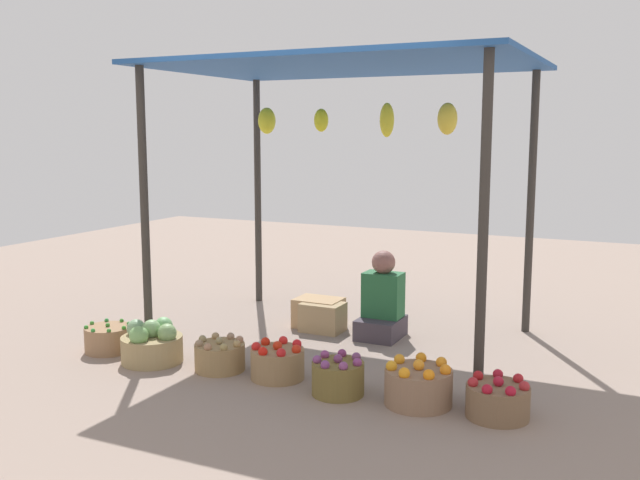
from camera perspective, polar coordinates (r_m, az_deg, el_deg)
The scene contains 12 objects.
ground_plane at distance 6.45m, azimuth 1.90°, elevation -7.78°, with size 14.00×14.00×0.00m, color gray.
market_stall_structure at distance 6.20m, azimuth 2.04°, elevation 11.93°, with size 3.13×2.15×2.39m.
vendor_person at distance 6.44m, azimuth 4.95°, elevation -5.10°, with size 0.36×0.44×0.78m.
basket_green_chilies at distance 6.30m, azimuth -16.44°, elevation -7.52°, with size 0.39×0.39×0.24m.
basket_cabbages at distance 5.93m, azimuth -13.18°, elevation -8.05°, with size 0.49×0.49×0.34m.
basket_potatoes at distance 5.65m, azimuth -7.95°, elevation -9.09°, with size 0.39×0.39×0.26m.
basket_red_tomatoes at distance 5.42m, azimuth -3.38°, elevation -9.67°, with size 0.40×0.40×0.28m.
basket_purple_onions at distance 5.10m, azimuth 1.43°, elevation -10.82°, with size 0.37×0.37×0.29m.
basket_oranges at distance 4.96m, azimuth 7.81°, elevation -11.36°, with size 0.46×0.46×0.31m.
basket_red_apples at distance 4.85m, azimuth 13.91°, elevation -12.22°, with size 0.41×0.41×0.27m.
wooden_crate_near_vendor at distance 6.63m, azimuth 0.22°, elevation -6.13°, with size 0.38×0.28×0.26m, color tan.
wooden_crate_stacked_rear at distance 6.77m, azimuth -0.11°, elevation -5.79°, with size 0.42×0.32×0.27m, color tan.
Camera 1 is at (2.48, -5.67, 1.82)m, focal length 40.37 mm.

